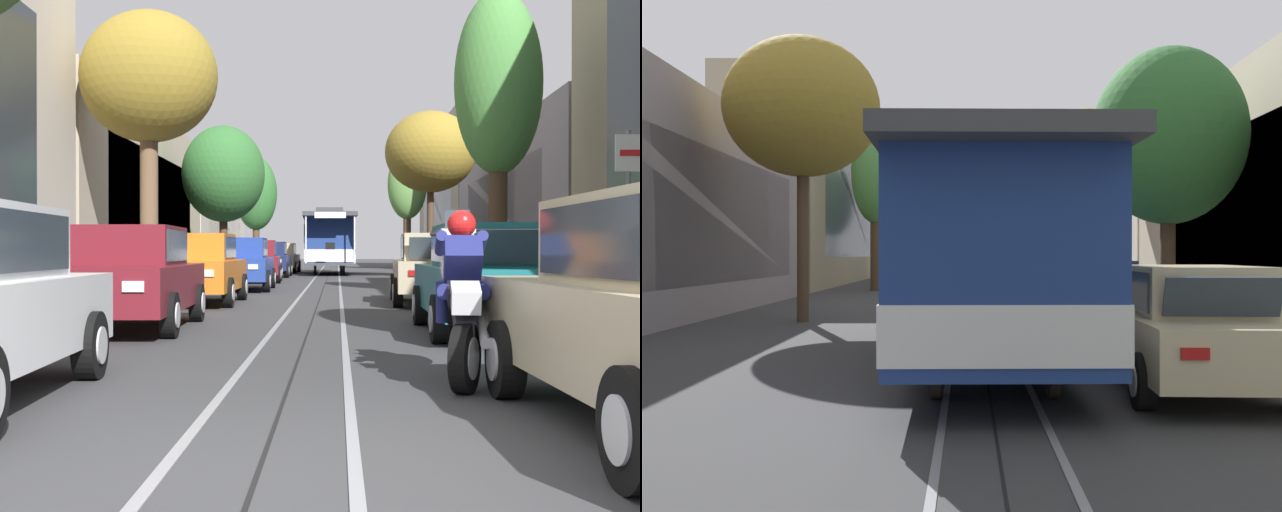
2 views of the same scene
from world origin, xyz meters
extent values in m
plane|color=#38383A|center=(0.00, 26.04, 0.00)|extent=(162.74, 162.74, 0.00)
cube|color=gray|center=(-0.53, 30.55, 0.01)|extent=(0.08, 73.10, 0.01)
cube|color=gray|center=(0.53, 30.55, 0.01)|extent=(0.08, 73.10, 0.01)
cube|color=black|center=(0.00, 30.55, 0.00)|extent=(0.03, 73.10, 0.01)
cube|color=beige|center=(-10.11, 8.85, 4.77)|extent=(5.97, 21.40, 9.55)
cube|color=#2D3842|center=(-7.14, 8.85, 4.30)|extent=(0.04, 15.19, 5.73)
cube|color=#2D3842|center=(-7.14, 30.55, 3.13)|extent=(0.04, 15.19, 4.17)
cube|color=tan|center=(9.42, 8.85, 5.14)|extent=(4.60, 21.40, 10.27)
cube|color=#2D3842|center=(7.14, 8.85, 4.62)|extent=(0.04, 15.19, 6.16)
cube|color=#2D3842|center=(7.14, 30.55, 2.74)|extent=(0.04, 15.19, 3.66)
cube|color=silver|center=(-2.72, 2.11, 0.65)|extent=(1.94, 4.36, 0.66)
cube|color=silver|center=(-2.72, 2.26, 1.28)|extent=(1.54, 2.11, 0.60)
cube|color=#2D3842|center=(-2.70, 1.42, 1.26)|extent=(1.34, 0.27, 0.47)
cube|color=#2D3842|center=(-2.76, 3.44, 1.26)|extent=(1.30, 0.24, 0.45)
cube|color=#2D3842|center=(-1.98, 2.28, 1.28)|extent=(0.09, 1.81, 0.47)
cube|color=#2D3842|center=(-3.47, 2.23, 1.28)|extent=(0.09, 1.81, 0.47)
cube|color=white|center=(-2.09, -0.03, 0.75)|extent=(0.28, 0.05, 0.14)
cube|color=#B21414|center=(-2.23, 4.29, 0.75)|extent=(0.28, 0.05, 0.12)
cube|color=white|center=(-3.20, -0.07, 0.75)|extent=(0.28, 0.05, 0.14)
cube|color=#B21414|center=(-3.35, 4.25, 0.75)|extent=(0.28, 0.05, 0.12)
cylinder|color=black|center=(-1.79, 0.81, 0.32)|extent=(0.22, 0.65, 0.64)
cylinder|color=silver|center=(-1.68, 0.81, 0.32)|extent=(0.03, 0.35, 0.35)
cylinder|color=black|center=(-3.55, 0.75, 0.32)|extent=(0.22, 0.65, 0.64)
cylinder|color=silver|center=(-3.66, 0.74, 0.32)|extent=(0.03, 0.35, 0.35)
cylinder|color=black|center=(-1.88, 3.47, 0.32)|extent=(0.22, 0.65, 0.64)
cylinder|color=silver|center=(-1.78, 3.47, 0.32)|extent=(0.03, 0.35, 0.35)
cylinder|color=black|center=(-3.64, 3.41, 0.32)|extent=(0.22, 0.65, 0.64)
cylinder|color=silver|center=(-3.75, 3.41, 0.32)|extent=(0.03, 0.35, 0.35)
cube|color=maroon|center=(-2.79, 8.37, 0.65)|extent=(1.93, 4.35, 0.66)
cube|color=maroon|center=(-2.79, 8.52, 1.28)|extent=(1.54, 2.11, 0.60)
cube|color=#2D3842|center=(-2.77, 7.69, 1.26)|extent=(1.34, 0.26, 0.47)
cube|color=#2D3842|center=(-2.83, 9.71, 1.26)|extent=(1.30, 0.24, 0.45)
cube|color=#2D3842|center=(-2.04, 8.55, 1.28)|extent=(0.08, 1.81, 0.47)
cube|color=#2D3842|center=(-3.54, 8.50, 1.28)|extent=(0.08, 1.81, 0.47)
cube|color=white|center=(-2.16, 6.23, 0.75)|extent=(0.28, 0.05, 0.14)
cube|color=#B21414|center=(-2.29, 10.55, 0.75)|extent=(0.28, 0.05, 0.12)
cube|color=white|center=(-3.28, 6.20, 0.75)|extent=(0.28, 0.05, 0.14)
cube|color=#B21414|center=(-3.41, 10.52, 0.75)|extent=(0.28, 0.05, 0.12)
cylinder|color=black|center=(-1.87, 7.07, 0.32)|extent=(0.22, 0.65, 0.64)
cylinder|color=silver|center=(-1.76, 7.07, 0.32)|extent=(0.03, 0.35, 0.35)
cylinder|color=black|center=(-3.63, 7.02, 0.32)|extent=(0.22, 0.65, 0.64)
cylinder|color=silver|center=(-3.74, 7.01, 0.32)|extent=(0.03, 0.35, 0.35)
cylinder|color=black|center=(-1.95, 9.73, 0.32)|extent=(0.22, 0.65, 0.64)
cylinder|color=silver|center=(-1.84, 9.74, 0.32)|extent=(0.03, 0.35, 0.35)
cylinder|color=black|center=(-3.70, 9.68, 0.32)|extent=(0.22, 0.65, 0.64)
cylinder|color=silver|center=(-3.81, 9.68, 0.32)|extent=(0.03, 0.35, 0.35)
cube|color=orange|center=(-2.74, 14.42, 0.65)|extent=(1.82, 4.31, 0.66)
cube|color=orange|center=(-2.74, 14.57, 1.28)|extent=(1.48, 2.07, 0.60)
cube|color=#2D3842|center=(-2.74, 13.73, 1.26)|extent=(1.33, 0.23, 0.47)
cube|color=#2D3842|center=(-2.75, 15.75, 1.26)|extent=(1.30, 0.20, 0.45)
cube|color=#2D3842|center=(-1.99, 14.57, 1.28)|extent=(0.04, 1.81, 0.47)
cube|color=#2D3842|center=(-3.49, 14.57, 1.28)|extent=(0.04, 1.81, 0.47)
cube|color=white|center=(-2.17, 12.26, 0.75)|extent=(0.28, 0.04, 0.14)
cube|color=#B21414|center=(-2.19, 16.58, 0.75)|extent=(0.28, 0.04, 0.12)
cube|color=white|center=(-3.29, 12.26, 0.75)|extent=(0.28, 0.04, 0.14)
cube|color=#B21414|center=(-3.31, 16.58, 0.75)|extent=(0.28, 0.04, 0.12)
cylinder|color=black|center=(-1.86, 13.09, 0.32)|extent=(0.20, 0.64, 0.64)
cylinder|color=silver|center=(-1.75, 13.09, 0.32)|extent=(0.02, 0.35, 0.35)
cylinder|color=black|center=(-3.62, 13.08, 0.32)|extent=(0.20, 0.64, 0.64)
cylinder|color=silver|center=(-3.73, 13.08, 0.32)|extent=(0.02, 0.35, 0.35)
cylinder|color=black|center=(-1.87, 15.76, 0.32)|extent=(0.20, 0.64, 0.64)
cylinder|color=silver|center=(-1.76, 15.76, 0.32)|extent=(0.02, 0.35, 0.35)
cylinder|color=black|center=(-3.63, 15.75, 0.32)|extent=(0.20, 0.64, 0.64)
cylinder|color=silver|center=(-3.74, 15.75, 0.32)|extent=(0.02, 0.35, 0.35)
cube|color=#233D93|center=(-2.50, 20.75, 0.65)|extent=(1.89, 4.34, 0.66)
cube|color=#233D93|center=(-2.50, 20.90, 1.28)|extent=(1.52, 2.09, 0.60)
cube|color=#2D3842|center=(-2.48, 20.06, 1.26)|extent=(1.34, 0.25, 0.47)
cube|color=#2D3842|center=(-2.53, 22.08, 1.26)|extent=(1.30, 0.22, 0.45)
cube|color=#2D3842|center=(-1.75, 20.92, 1.28)|extent=(0.07, 1.81, 0.47)
cube|color=#2D3842|center=(-3.25, 20.89, 1.28)|extent=(0.07, 1.81, 0.47)
cube|color=white|center=(-1.90, 18.60, 0.75)|extent=(0.28, 0.05, 0.14)
cube|color=#B21414|center=(-1.99, 22.92, 0.75)|extent=(0.28, 0.05, 0.12)
cube|color=white|center=(-3.01, 18.58, 0.75)|extent=(0.28, 0.05, 0.14)
cube|color=#B21414|center=(-3.10, 22.90, 0.75)|extent=(0.28, 0.05, 0.12)
cylinder|color=black|center=(-1.59, 19.44, 0.32)|extent=(0.21, 0.64, 0.64)
cylinder|color=silver|center=(-1.48, 19.44, 0.32)|extent=(0.03, 0.35, 0.35)
cylinder|color=black|center=(-3.35, 19.40, 0.32)|extent=(0.21, 0.64, 0.64)
cylinder|color=silver|center=(-3.46, 19.40, 0.32)|extent=(0.03, 0.35, 0.35)
cylinder|color=black|center=(-1.65, 22.10, 0.32)|extent=(0.21, 0.64, 0.64)
cylinder|color=silver|center=(-1.54, 22.10, 0.32)|extent=(0.03, 0.35, 0.35)
cylinder|color=black|center=(-3.41, 22.07, 0.32)|extent=(0.21, 0.64, 0.64)
cylinder|color=silver|center=(-3.52, 22.06, 0.32)|extent=(0.03, 0.35, 0.35)
cube|color=maroon|center=(-2.66, 27.05, 0.65)|extent=(2.01, 4.38, 0.66)
cube|color=maroon|center=(-2.66, 27.20, 1.28)|extent=(1.58, 2.13, 0.60)
cube|color=#2D3842|center=(-2.62, 26.36, 1.26)|extent=(1.34, 0.29, 0.47)
cube|color=#2D3842|center=(-2.72, 28.38, 1.26)|extent=(1.30, 0.26, 0.45)
cube|color=#2D3842|center=(-1.92, 27.23, 1.28)|extent=(0.12, 1.81, 0.47)
cube|color=#2D3842|center=(-3.41, 27.16, 1.28)|extent=(0.12, 1.81, 0.47)
cube|color=white|center=(-1.99, 24.92, 0.75)|extent=(0.28, 0.05, 0.14)
cube|color=#B21414|center=(-2.21, 29.23, 0.75)|extent=(0.28, 0.05, 0.12)
cube|color=white|center=(-3.11, 24.86, 0.75)|extent=(0.28, 0.05, 0.14)
cube|color=#B21414|center=(-3.32, 29.17, 0.75)|extent=(0.28, 0.05, 0.12)
cylinder|color=black|center=(-1.71, 25.76, 0.32)|extent=(0.23, 0.65, 0.64)
cylinder|color=silver|center=(-1.60, 25.76, 0.32)|extent=(0.04, 0.35, 0.35)
cylinder|color=black|center=(-3.47, 25.67, 0.32)|extent=(0.23, 0.65, 0.64)
cylinder|color=silver|center=(-3.58, 25.66, 0.32)|extent=(0.04, 0.35, 0.35)
cylinder|color=black|center=(-1.84, 28.42, 0.32)|extent=(0.23, 0.65, 0.64)
cylinder|color=silver|center=(-1.73, 28.43, 0.32)|extent=(0.04, 0.35, 0.35)
cylinder|color=black|center=(-3.60, 28.33, 0.32)|extent=(0.23, 0.65, 0.64)
cylinder|color=silver|center=(-3.71, 28.33, 0.32)|extent=(0.04, 0.35, 0.35)
cube|color=#19234C|center=(-2.65, 33.09, 0.65)|extent=(1.84, 4.32, 0.66)
cube|color=#19234C|center=(-2.66, 33.24, 1.28)|extent=(1.49, 2.08, 0.60)
cube|color=#2D3842|center=(-2.65, 32.41, 1.26)|extent=(1.33, 0.23, 0.47)
cube|color=#2D3842|center=(-2.67, 34.43, 1.26)|extent=(1.30, 0.21, 0.45)
cube|color=#2D3842|center=(-1.91, 33.25, 1.28)|extent=(0.05, 1.81, 0.47)
cube|color=#2D3842|center=(-3.40, 33.24, 1.28)|extent=(0.05, 1.81, 0.47)
cube|color=white|center=(-2.08, 30.94, 0.75)|extent=(0.28, 0.04, 0.14)
cube|color=#B21414|center=(-2.12, 35.26, 0.75)|extent=(0.28, 0.04, 0.12)
cube|color=white|center=(-3.19, 30.93, 0.75)|extent=(0.28, 0.04, 0.14)
cube|color=#B21414|center=(-3.23, 35.25, 0.75)|extent=(0.28, 0.04, 0.12)
cylinder|color=black|center=(-1.76, 31.77, 0.32)|extent=(0.21, 0.64, 0.64)
cylinder|color=silver|center=(-1.65, 31.77, 0.32)|extent=(0.02, 0.35, 0.35)
cylinder|color=black|center=(-3.52, 31.75, 0.32)|extent=(0.21, 0.64, 0.64)
cylinder|color=silver|center=(-3.63, 31.75, 0.32)|extent=(0.02, 0.35, 0.35)
cylinder|color=black|center=(-1.79, 34.43, 0.32)|extent=(0.21, 0.64, 0.64)
cylinder|color=silver|center=(-1.68, 34.44, 0.32)|extent=(0.02, 0.35, 0.35)
cylinder|color=black|center=(-3.55, 34.42, 0.32)|extent=(0.21, 0.64, 0.64)
cylinder|color=silver|center=(-3.66, 34.42, 0.32)|extent=(0.02, 0.35, 0.35)
cube|color=#C1B28E|center=(-2.60, 39.85, 0.65)|extent=(1.93, 4.35, 0.66)
cube|color=#C1B28E|center=(-2.59, 40.00, 1.28)|extent=(1.54, 2.11, 0.60)
cube|color=#2D3842|center=(-2.62, 39.16, 1.26)|extent=(1.34, 0.26, 0.47)
cube|color=#2D3842|center=(-2.56, 41.18, 1.26)|extent=(1.30, 0.24, 0.45)
cube|color=#2D3842|center=(-1.85, 39.97, 1.28)|extent=(0.09, 1.81, 0.47)
cube|color=#2D3842|center=(-3.34, 40.02, 1.28)|extent=(0.09, 1.81, 0.47)
cube|color=white|center=(-2.11, 37.67, 0.75)|extent=(0.28, 0.05, 0.14)
cube|color=#B21414|center=(-1.97, 41.99, 0.75)|extent=(0.28, 0.05, 0.12)
cube|color=white|center=(-3.22, 37.70, 0.75)|extent=(0.28, 0.05, 0.14)
cylinder|color=black|center=(-1.76, 38.49, 0.32)|extent=(0.22, 0.65, 0.64)
cylinder|color=silver|center=(-1.65, 38.48, 0.32)|extent=(0.03, 0.35, 0.35)
cylinder|color=black|center=(-3.52, 38.54, 0.32)|extent=(0.22, 0.65, 0.64)
cylinder|color=silver|center=(-3.63, 38.54, 0.32)|extent=(0.03, 0.35, 0.35)
cylinder|color=black|center=(-1.68, 41.15, 0.32)|extent=(0.22, 0.65, 0.64)
cylinder|color=silver|center=(-1.57, 41.15, 0.32)|extent=(0.03, 0.35, 0.35)
cube|color=#C1B28E|center=(2.75, 1.27, 0.65)|extent=(1.99, 4.38, 0.66)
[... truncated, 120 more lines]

